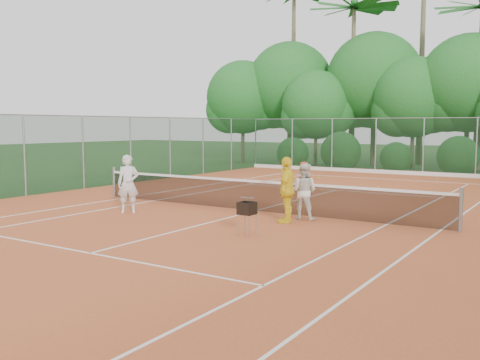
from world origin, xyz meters
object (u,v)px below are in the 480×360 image
at_px(player_yellow, 287,190).
at_px(player_center_grp, 304,191).
at_px(player_white, 128,184).
at_px(ball_hopper, 247,209).

bearing_deg(player_yellow, player_center_grp, 152.75).
relative_size(player_center_grp, player_yellow, 0.91).
bearing_deg(player_center_grp, player_white, -160.02).
xyz_separation_m(player_center_grp, ball_hopper, (-0.15, -2.71, -0.16)).
distance_m(player_center_grp, player_yellow, 0.72).
relative_size(player_white, player_yellow, 0.98).
bearing_deg(player_white, ball_hopper, -54.08).
bearing_deg(player_yellow, player_white, -91.39).
xyz_separation_m(player_yellow, ball_hopper, (0.00, -2.02, -0.25)).
relative_size(player_center_grp, ball_hopper, 2.00).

